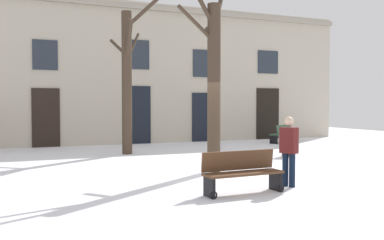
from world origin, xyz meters
The scene contains 8 objects.
ground_plane centered at (0.00, 0.00, 0.00)m, with size 37.38×37.38×0.00m, color white.
building_facade centered at (0.01, 9.29, 3.42)m, with size 23.36×0.60×6.76m.
tree_near_facade centered at (-0.07, 0.13, 2.60)m, with size 1.83×1.52×5.54m.
tree_foreground centered at (-1.25, 5.16, 2.97)m, with size 1.54×2.43×5.92m.
litter_bin centered at (3.94, 2.22, 0.40)m, with size 0.44×0.44×0.79m.
bench_by_litter_bin centered at (6.83, 6.81, 0.45)m, with size 1.62×1.22×0.90m.
bench_near_center_tree centered at (-0.76, -2.78, 0.45)m, with size 1.81×0.58×0.90m.
person_crossing_plaza centered at (0.58, -2.55, 0.88)m, with size 0.35×0.43×1.61m.
Camera 1 is at (-5.21, -10.66, 1.90)m, focal length 39.83 mm.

